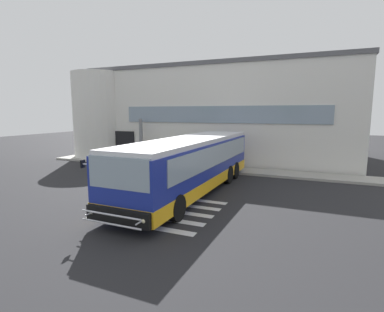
# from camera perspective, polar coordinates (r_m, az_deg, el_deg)

# --- Properties ---
(ground_plane) EXTENTS (80.00, 90.00, 0.02)m
(ground_plane) POSITION_cam_1_polar(r_m,az_deg,el_deg) (16.89, -4.82, -5.22)
(ground_plane) COLOR #232326
(ground_plane) RESTS_ON ground
(bay_paint_stripes) EXTENTS (4.40, 3.96, 0.01)m
(bay_paint_stripes) POSITION_cam_1_polar(r_m,az_deg,el_deg) (12.42, -5.71, -10.20)
(bay_paint_stripes) COLOR silver
(bay_paint_stripes) RESTS_ON ground
(terminal_building) EXTENTS (22.90, 13.80, 7.63)m
(terminal_building) POSITION_cam_1_polar(r_m,az_deg,el_deg) (27.43, 5.27, 8.04)
(terminal_building) COLOR silver
(terminal_building) RESTS_ON ground
(boarding_curb) EXTENTS (25.10, 2.00, 0.15)m
(boarding_curb) POSITION_cam_1_polar(r_m,az_deg,el_deg) (21.14, 1.25, -2.19)
(boarding_curb) COLOR #9E9B93
(boarding_curb) RESTS_ON ground
(entry_support_column) EXTENTS (0.28, 0.28, 3.30)m
(entry_support_column) POSITION_cam_1_polar(r_m,az_deg,el_deg) (23.77, -9.74, 3.07)
(entry_support_column) COLOR slate
(entry_support_column) RESTS_ON boarding_curb
(bus_main_foreground) EXTENTS (3.18, 11.98, 2.70)m
(bus_main_foreground) POSITION_cam_1_polar(r_m,az_deg,el_deg) (14.71, -0.24, -1.87)
(bus_main_foreground) COLOR navy
(bus_main_foreground) RESTS_ON ground
(passenger_near_column) EXTENTS (0.43, 0.45, 1.68)m
(passenger_near_column) POSITION_cam_1_polar(r_m,az_deg,el_deg) (23.23, -8.35, 1.18)
(passenger_near_column) COLOR #4C4233
(passenger_near_column) RESTS_ON boarding_curb
(passenger_by_doorway) EXTENTS (0.57, 0.44, 1.68)m
(passenger_by_doorway) POSITION_cam_1_polar(r_m,az_deg,el_deg) (22.14, -6.83, 0.95)
(passenger_by_doorway) COLOR #2D2D33
(passenger_by_doorway) RESTS_ON boarding_curb
(passenger_at_curb_edge) EXTENTS (0.50, 0.40, 1.68)m
(passenger_at_curb_edge) POSITION_cam_1_polar(r_m,az_deg,el_deg) (21.99, -3.18, 0.86)
(passenger_at_curb_edge) COLOR #4C4233
(passenger_at_curb_edge) RESTS_ON boarding_curb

